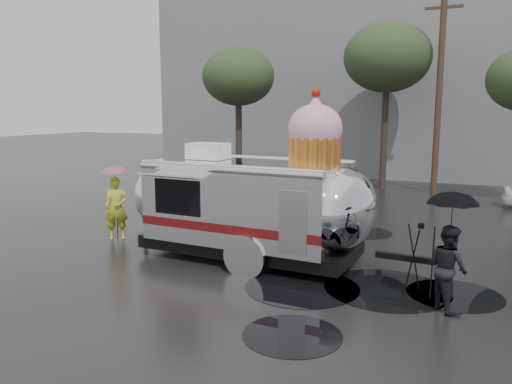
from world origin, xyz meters
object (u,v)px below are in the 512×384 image
at_px(person_left, 117,208).
at_px(airstream_trailer, 252,200).
at_px(tripod, 420,252).
at_px(person_right, 448,268).

bearing_deg(person_left, airstream_trailer, -39.76).
bearing_deg(tripod, person_left, 172.06).
xyz_separation_m(airstream_trailer, tripod, (4.25, -0.97, -0.63)).
relative_size(airstream_trailer, tripod, 5.32).
bearing_deg(person_right, person_left, 42.59).
height_order(airstream_trailer, person_left, airstream_trailer).
bearing_deg(person_right, tripod, 7.81).
bearing_deg(person_left, tripod, -44.27).
relative_size(airstream_trailer, person_left, 4.36).
relative_size(person_left, person_right, 1.12).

